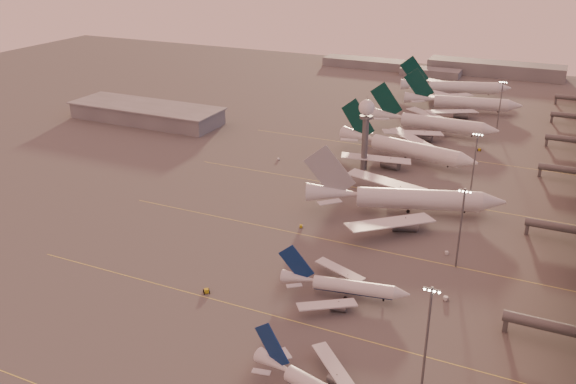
% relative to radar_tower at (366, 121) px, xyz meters
% --- Properties ---
extents(ground, '(700.00, 700.00, 0.00)m').
position_rel_radar_tower_xyz_m(ground, '(-5.00, -120.00, -20.95)').
color(ground, '#4F4D4D').
rests_on(ground, ground).
extents(taxiway_markings, '(180.00, 185.25, 0.02)m').
position_rel_radar_tower_xyz_m(taxiway_markings, '(25.00, -64.00, -20.94)').
color(taxiway_markings, '#F1E455').
rests_on(taxiway_markings, ground).
extents(hangar, '(82.00, 27.00, 8.50)m').
position_rel_radar_tower_xyz_m(hangar, '(-125.00, 20.00, -16.63)').
color(hangar, slate).
rests_on(hangar, ground).
extents(radar_tower, '(6.40, 6.40, 31.10)m').
position_rel_radar_tower_xyz_m(radar_tower, '(0.00, 0.00, 0.00)').
color(radar_tower, '#595B60').
rests_on(radar_tower, ground).
extents(mast_a, '(3.60, 0.56, 25.00)m').
position_rel_radar_tower_xyz_m(mast_a, '(53.00, -120.00, -7.21)').
color(mast_a, '#595B60').
rests_on(mast_a, ground).
extents(mast_b, '(3.60, 0.56, 25.00)m').
position_rel_radar_tower_xyz_m(mast_b, '(50.00, -65.00, -7.21)').
color(mast_b, '#595B60').
rests_on(mast_b, ground).
extents(mast_c, '(3.60, 0.56, 25.00)m').
position_rel_radar_tower_xyz_m(mast_c, '(45.00, -10.00, -7.21)').
color(mast_c, '#595B60').
rests_on(mast_c, ground).
extents(mast_d, '(3.60, 0.56, 25.00)m').
position_rel_radar_tower_xyz_m(mast_d, '(43.00, 80.00, -7.21)').
color(mast_d, '#595B60').
rests_on(mast_d, ground).
extents(distant_horizon, '(165.00, 37.50, 9.00)m').
position_rel_radar_tower_xyz_m(distant_horizon, '(-2.38, 205.14, -17.06)').
color(distant_horizon, slate).
rests_on(distant_horizon, ground).
extents(narrowbody_mid, '(35.55, 28.15, 13.98)m').
position_rel_radar_tower_xyz_m(narrowbody_mid, '(25.59, -94.20, -18.12)').
color(narrowbody_mid, silver).
rests_on(narrowbody_mid, ground).
extents(widebody_white, '(66.93, 52.76, 24.46)m').
position_rel_radar_tower_xyz_m(widebody_white, '(26.65, -35.42, -16.71)').
color(widebody_white, silver).
rests_on(widebody_white, ground).
extents(greentail_a, '(64.01, 51.18, 23.53)m').
position_rel_radar_tower_xyz_m(greentail_a, '(13.17, 17.67, -16.79)').
color(greentail_a, silver).
rests_on(greentail_a, ground).
extents(greentail_b, '(63.77, 51.48, 23.16)m').
position_rel_radar_tower_xyz_m(greentail_b, '(15.21, 60.15, -16.86)').
color(greentail_b, silver).
rests_on(greentail_b, ground).
extents(greentail_c, '(62.96, 50.42, 23.04)m').
position_rel_radar_tower_xyz_m(greentail_c, '(21.31, 105.54, -16.88)').
color(greentail_c, silver).
rests_on(greentail_c, ground).
extents(greentail_d, '(63.37, 50.33, 23.93)m').
position_rel_radar_tower_xyz_m(greentail_d, '(11.26, 139.21, -16.72)').
color(greentail_d, silver).
rests_on(greentail_d, ground).
extents(gsv_tug_mid, '(4.36, 4.57, 1.13)m').
position_rel_radar_tower_xyz_m(gsv_tug_mid, '(-9.19, -108.10, -20.37)').
color(gsv_tug_mid, gold).
rests_on(gsv_tug_mid, ground).
extents(gsv_truck_b, '(6.06, 2.39, 2.43)m').
position_rel_radar_tower_xyz_m(gsv_truck_b, '(51.40, -84.36, -19.71)').
color(gsv_truck_b, silver).
rests_on(gsv_truck_b, ground).
extents(gsv_truck_c, '(5.55, 3.70, 2.11)m').
position_rel_radar_tower_xyz_m(gsv_truck_c, '(-1.38, -60.50, -19.87)').
color(gsv_truck_c, gold).
rests_on(gsv_truck_c, ground).
extents(gsv_catering_b, '(5.20, 3.65, 3.91)m').
position_rel_radar_tower_xyz_m(gsv_catering_b, '(46.24, -58.63, -18.99)').
color(gsv_catering_b, silver).
rests_on(gsv_catering_b, ground).
extents(gsv_tug_far, '(2.82, 3.86, 0.99)m').
position_rel_radar_tower_xyz_m(gsv_tug_far, '(-0.94, -25.07, -20.44)').
color(gsv_tug_far, silver).
rests_on(gsv_tug_far, ground).
extents(gsv_truck_d, '(1.94, 4.85, 1.94)m').
position_rel_radar_tower_xyz_m(gsv_truck_d, '(-36.95, -4.60, -19.96)').
color(gsv_truck_d, silver).
rests_on(gsv_truck_d, ground).
extents(gsv_tug_hangar, '(3.86, 2.54, 1.05)m').
position_rel_radar_tower_xyz_m(gsv_tug_hangar, '(40.13, 44.00, -20.41)').
color(gsv_tug_hangar, gold).
rests_on(gsv_tug_hangar, ground).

